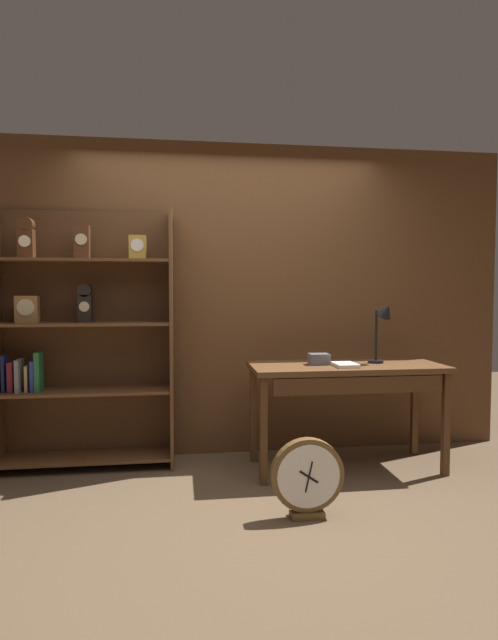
# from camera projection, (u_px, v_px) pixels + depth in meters

# --- Properties ---
(ground_plane) EXTENTS (10.00, 10.00, 0.00)m
(ground_plane) POSITION_uv_depth(u_px,v_px,m) (251.00, 523.00, 2.98)
(ground_plane) COLOR brown
(back_wood_panel) EXTENTS (4.80, 0.05, 2.60)m
(back_wood_panel) POSITION_uv_depth(u_px,v_px,m) (229.00, 300.00, 4.24)
(back_wood_panel) COLOR brown
(back_wood_panel) RESTS_ON ground
(bookshelf) EXTENTS (1.35, 0.36, 2.01)m
(bookshelf) POSITION_uv_depth(u_px,v_px,m) (81.00, 340.00, 3.90)
(bookshelf) COLOR brown
(bookshelf) RESTS_ON ground
(workbench) EXTENTS (1.47, 0.61, 0.81)m
(workbench) POSITION_uv_depth(u_px,v_px,m) (347.00, 377.00, 3.84)
(workbench) COLOR brown
(workbench) RESTS_ON ground
(desk_lamp) EXTENTS (0.19, 0.20, 0.49)m
(desk_lamp) POSITION_uv_depth(u_px,v_px,m) (384.00, 321.00, 3.89)
(desk_lamp) COLOR black
(desk_lamp) RESTS_ON workbench
(toolbox_small) EXTENTS (0.15, 0.12, 0.08)m
(toolbox_small) POSITION_uv_depth(u_px,v_px,m) (319.00, 359.00, 3.85)
(toolbox_small) COLOR #595960
(toolbox_small) RESTS_ON workbench
(open_repair_manual) EXTENTS (0.16, 0.22, 0.02)m
(open_repair_manual) POSITION_uv_depth(u_px,v_px,m) (345.00, 365.00, 3.75)
(open_repair_manual) COLOR silver
(open_repair_manual) RESTS_ON workbench
(round_clock_large) EXTENTS (0.45, 0.11, 0.49)m
(round_clock_large) POSITION_uv_depth(u_px,v_px,m) (307.00, 477.00, 3.04)
(round_clock_large) COLOR brown
(round_clock_large) RESTS_ON ground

